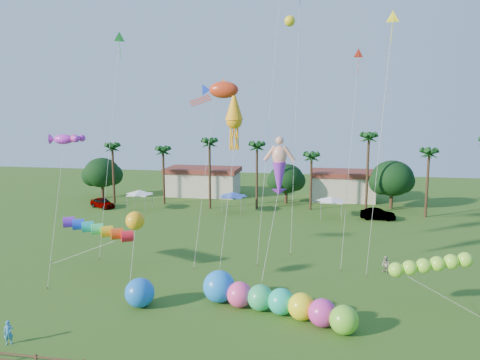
% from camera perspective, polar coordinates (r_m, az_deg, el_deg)
% --- Properties ---
extents(ground, '(160.00, 160.00, 0.00)m').
position_cam_1_polar(ground, '(32.95, -3.34, -18.36)').
color(ground, '#285116').
rests_on(ground, ground).
extents(tree_line, '(69.46, 8.91, 11.00)m').
position_cam_1_polar(tree_line, '(73.34, 7.60, 0.21)').
color(tree_line, '#3A2819').
rests_on(tree_line, ground).
extents(buildings_row, '(35.00, 7.00, 4.00)m').
position_cam_1_polar(buildings_row, '(80.19, 3.04, -0.65)').
color(buildings_row, beige).
rests_on(buildings_row, ground).
extents(tent_row, '(31.00, 4.00, 0.60)m').
position_cam_1_polar(tent_row, '(67.24, -0.94, -1.80)').
color(tent_row, white).
rests_on(tent_row, ground).
extents(car_a, '(4.84, 3.80, 1.54)m').
position_cam_1_polar(car_a, '(74.49, -16.41, -2.68)').
color(car_a, '#4C4C54').
rests_on(car_a, ground).
extents(car_b, '(4.72, 1.84, 1.53)m').
position_cam_1_polar(car_b, '(66.52, 16.45, -4.02)').
color(car_b, '#4C4C54').
rests_on(car_b, ground).
extents(spectator_a, '(0.68, 0.59, 1.57)m').
position_cam_1_polar(spectator_a, '(34.78, -26.39, -16.34)').
color(spectator_a, '#3885C6').
rests_on(spectator_a, ground).
extents(spectator_b, '(0.96, 0.98, 1.59)m').
position_cam_1_polar(spectator_b, '(45.66, 17.33, -9.82)').
color(spectator_b, '#A09B85').
rests_on(spectator_b, ground).
extents(caterpillar_inflatable, '(12.02, 6.22, 2.52)m').
position_cam_1_polar(caterpillar_inflatable, '(35.54, 3.74, -14.39)').
color(caterpillar_inflatable, '#FF4392').
rests_on(caterpillar_inflatable, ground).
extents(blue_ball, '(2.25, 2.25, 2.25)m').
position_cam_1_polar(blue_ball, '(37.35, -12.13, -13.28)').
color(blue_ball, blue).
rests_on(blue_ball, ground).
extents(rainbow_tube, '(10.35, 3.59, 4.02)m').
position_cam_1_polar(rainbow_tube, '(44.81, -15.82, -6.50)').
color(rainbow_tube, red).
rests_on(rainbow_tube, ground).
extents(green_worm, '(9.14, 3.14, 3.83)m').
position_cam_1_polar(green_worm, '(37.11, 18.47, -10.34)').
color(green_worm, '#98F436').
rests_on(green_worm, ground).
extents(orange_ball_kite, '(1.95, 2.74, 6.95)m').
position_cam_1_polar(orange_ball_kite, '(38.08, -12.67, -4.86)').
color(orange_ball_kite, '#FFAD14').
rests_on(orange_ball_kite, ground).
extents(merman_kite, '(2.32, 4.85, 12.20)m').
position_cam_1_polar(merman_kite, '(40.39, 4.81, 1.28)').
color(merman_kite, '#EC9D86').
rests_on(merman_kite, ground).
extents(fish_kite, '(4.60, 6.63, 17.79)m').
position_cam_1_polar(fish_kite, '(47.68, -2.00, 10.92)').
color(fish_kite, red).
rests_on(fish_kite, ground).
extents(squid_kite, '(2.20, 4.52, 16.30)m').
position_cam_1_polar(squid_kite, '(44.60, -0.72, 7.20)').
color(squid_kite, '#FFA414').
rests_on(squid_kite, ground).
extents(lobster_kite, '(3.27, 5.20, 12.92)m').
position_cam_1_polar(lobster_kite, '(44.57, -20.72, 4.67)').
color(lobster_kite, '#C82AD3').
rests_on(lobster_kite, ground).
extents(delta_kite_red, '(1.78, 4.80, 20.69)m').
position_cam_1_polar(delta_kite_red, '(47.47, 14.20, 14.09)').
color(delta_kite_red, red).
rests_on(delta_kite_red, ground).
extents(delta_kite_yellow, '(2.41, 3.89, 23.68)m').
position_cam_1_polar(delta_kite_yellow, '(46.28, 18.07, 17.83)').
color(delta_kite_yellow, yellow).
rests_on(delta_kite_yellow, ground).
extents(delta_kite_green, '(1.98, 4.25, 22.63)m').
position_cam_1_polar(delta_kite_green, '(50.30, -14.52, 16.00)').
color(delta_kite_green, green).
rests_on(delta_kite_green, ground).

